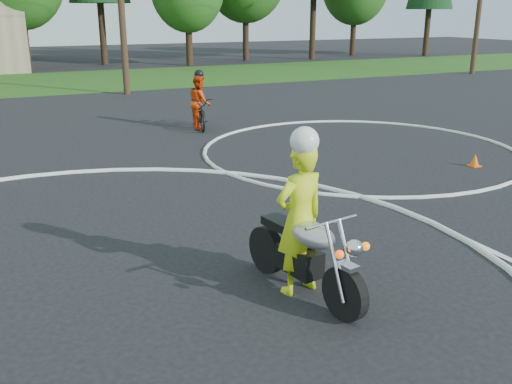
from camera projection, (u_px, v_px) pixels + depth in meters
name	position (u px, v px, depth m)	size (l,w,h in m)	color
course_markings	(192.00, 233.00, 9.26)	(19.05, 19.05, 0.12)	silver
primary_motorcycle	(305.00, 254.00, 7.09)	(0.77, 2.20, 1.16)	black
rider_primary_grp	(300.00, 215.00, 7.06)	(0.78, 0.58, 2.16)	#C3DE17
rider_second_grp	(200.00, 108.00, 17.39)	(1.01, 1.95, 1.79)	black
traffic_cones	(404.00, 255.00, 8.12)	(21.08, 8.72, 0.30)	#F35C0C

